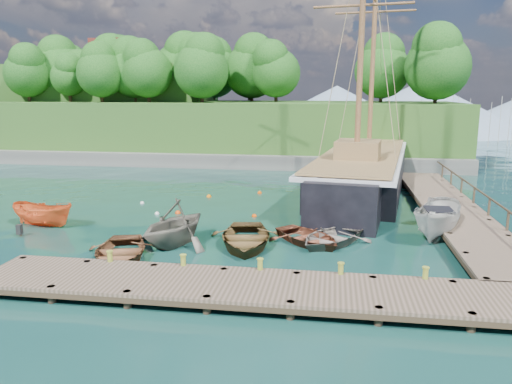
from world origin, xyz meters
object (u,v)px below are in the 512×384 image
rowboat_0 (120,260)px  motorboat_orange (44,226)px  cabin_boat_white (437,237)px  rowboat_3 (330,244)px  rowboat_4 (308,243)px  schooner (362,174)px  rowboat_1 (175,244)px  rowboat_2 (245,246)px

rowboat_0 → motorboat_orange: bearing=128.8°
cabin_boat_white → rowboat_3: bearing=-137.9°
rowboat_3 → rowboat_4: rowboat_3 is taller
rowboat_4 → schooner: size_ratio=0.13×
cabin_boat_white → rowboat_1: bearing=-143.8°
motorboat_orange → rowboat_2: bearing=-87.1°
rowboat_4 → cabin_boat_white: bearing=-24.7°
rowboat_3 → motorboat_orange: bearing=-150.4°
rowboat_3 → schooner: 13.39m
rowboat_0 → schooner: (11.21, 16.91, 1.24)m
motorboat_orange → rowboat_4: bearing=-81.8°
rowboat_1 → schooner: size_ratio=0.15×
motorboat_orange → cabin_boat_white: size_ratio=0.75×
rowboat_0 → schooner: bearing=41.1°
rowboat_1 → rowboat_2: rowboat_1 is taller
rowboat_1 → schooner: schooner is taller
motorboat_orange → schooner: bearing=-43.0°
rowboat_4 → cabin_boat_white: size_ratio=0.78×
rowboat_0 → schooner: schooner is taller
rowboat_4 → motorboat_orange: size_ratio=1.04×
rowboat_3 → motorboat_orange: 15.45m
motorboat_orange → cabin_boat_white: cabin_boat_white is taller
rowboat_3 → rowboat_4: bearing=-141.8°
rowboat_1 → rowboat_4: 6.42m
schooner → rowboat_3: bearing=-90.5°
rowboat_2 → motorboat_orange: 11.59m
rowboat_0 → rowboat_2: 5.77m
rowboat_2 → schooner: schooner is taller
motorboat_orange → rowboat_1: bearing=-92.7°
rowboat_1 → motorboat_orange: bearing=-175.8°
rowboat_2 → rowboat_0: bearing=-159.4°
rowboat_1 → rowboat_4: rowboat_1 is taller
rowboat_0 → schooner: 20.32m
rowboat_3 → cabin_boat_white: size_ratio=0.82×
cabin_boat_white → rowboat_0: bearing=-136.3°
rowboat_0 → rowboat_2: bearing=13.6°
rowboat_2 → rowboat_3: bearing=5.3°
rowboat_4 → rowboat_3: bearing=-37.2°
rowboat_2 → motorboat_orange: motorboat_orange is taller
rowboat_3 → cabin_boat_white: bearing=52.9°
rowboat_1 → rowboat_4: (6.31, 1.16, 0.00)m
rowboat_0 → rowboat_1: (1.68, 2.49, 0.00)m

